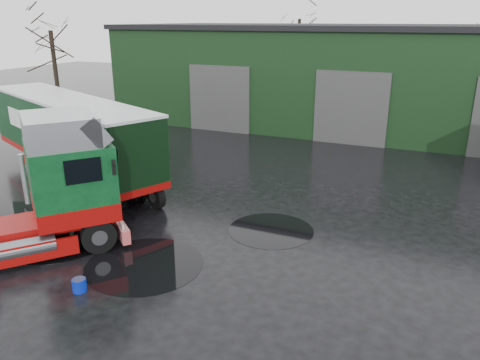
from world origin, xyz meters
The scene contains 10 objects.
ground centered at (0.00, 0.00, 0.00)m, with size 100.00×100.00×0.00m, color black.
warehouse centered at (2.00, 20.00, 3.16)m, with size 32.40×12.40×6.30m.
hero_tractor centered at (-4.50, -3.00, 2.05)m, with size 2.80×6.60×4.10m, color #0B401B, non-canonical shape.
trailer_left centered at (-7.50, 2.82, 1.81)m, with size 2.38×11.66×3.62m, color silver, non-canonical shape.
wash_bucket centered at (-1.27, -3.83, 0.17)m, with size 0.36×0.36×0.34m, color #071FA9.
tree_left centered at (-17.00, 12.00, 4.25)m, with size 4.40×4.40×8.50m, color black, non-canonical shape.
tree_back_a centered at (-6.00, 30.00, 4.75)m, with size 4.40×4.40×9.50m, color black, non-canonical shape.
puddle_0 centered at (-0.53, -2.02, 0.00)m, with size 3.37×3.37×0.01m, color black.
puddle_1 centered at (1.97, 1.61, 0.00)m, with size 2.84×2.84×0.01m, color black.
puddle_4 centered at (-3.98, -1.72, 0.00)m, with size 3.43×3.43×0.01m, color black.
Camera 1 is at (6.75, -11.73, 6.65)m, focal length 35.00 mm.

